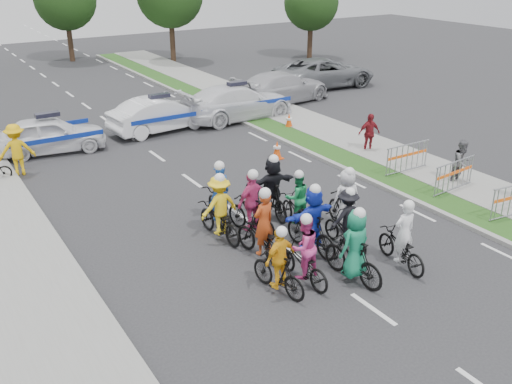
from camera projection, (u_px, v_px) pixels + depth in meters
ground at (373, 309)px, 12.62m from camera, size 90.00×90.00×0.00m
curb_right at (383, 186)px, 18.99m from camera, size 0.20×60.00×0.12m
grass_strip at (398, 182)px, 19.33m from camera, size 1.20×60.00×0.11m
sidewalk_right at (435, 172)px, 20.21m from camera, size 2.40×60.00×0.13m
sidewalk_left at (17, 288)px, 13.28m from camera, size 3.00×60.00×0.13m
rider_0 at (402, 244)px, 14.11m from camera, size 0.88×1.88×1.84m
rider_1 at (354, 253)px, 13.42m from camera, size 0.87×1.90×1.96m
rider_2 at (303, 257)px, 13.39m from camera, size 0.80×1.83×1.84m
rider_3 at (279, 267)px, 12.98m from camera, size 0.93×1.71×1.74m
rider_4 at (346, 225)px, 14.92m from camera, size 1.00×1.76×1.77m
rider_5 at (312, 224)px, 14.68m from camera, size 1.59×1.90×1.96m
rider_6 at (263, 236)px, 14.44m from camera, size 1.00×2.05×2.01m
rider_7 at (345, 206)px, 15.90m from camera, size 0.89×1.89×1.92m
rider_8 at (296, 206)px, 16.10m from camera, size 0.89×1.81×1.77m
rider_9 at (252, 210)px, 15.62m from camera, size 1.05×1.94×1.97m
rider_10 at (219, 214)px, 15.41m from camera, size 1.12×1.96×1.95m
rider_11 at (272, 191)px, 16.69m from camera, size 1.60×1.91×1.97m
rider_12 at (219, 204)px, 16.26m from camera, size 1.01×2.03×1.98m
police_car_0 at (50, 134)px, 22.12m from camera, size 4.40×2.34×1.42m
police_car_1 at (160, 114)px, 24.68m from camera, size 4.66×2.07×1.49m
police_car_2 at (237, 102)px, 26.44m from camera, size 5.60×2.46×1.60m
civilian_sedan at (282, 87)px, 29.28m from camera, size 5.81×3.12×1.60m
civilian_suv at (324, 72)px, 32.65m from camera, size 6.18×3.30×1.65m
spectator_1 at (462, 163)px, 19.01m from camera, size 0.77×0.61×1.56m
spectator_2 at (369, 133)px, 22.03m from camera, size 0.98×0.57×1.56m
marshal_hiviz at (17, 150)px, 19.79m from camera, size 1.28×0.85×1.84m
barrier_1 at (454, 177)px, 18.40m from camera, size 2.04×0.67×1.12m
barrier_2 at (407, 159)px, 19.99m from camera, size 2.00×0.51×1.12m
cone_0 at (277, 150)px, 21.56m from camera, size 0.40×0.40×0.70m
cone_1 at (289, 121)px, 25.17m from camera, size 0.40×0.40×0.70m
tree_2 at (311, 3)px, 40.16m from camera, size 3.85×3.85×5.77m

